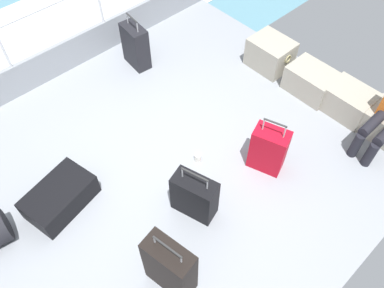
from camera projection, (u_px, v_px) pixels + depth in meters
name	position (u px, v px, depth m)	size (l,w,h in m)	color
ground_plane	(169.00, 162.00, 4.48)	(4.40, 5.20, 0.06)	gray
gunwale_port	(65.00, 56.00, 5.25)	(0.06, 5.20, 0.45)	gray
railing_port	(53.00, 21.00, 4.81)	(0.04, 4.20, 1.02)	silver
sea_wake	(28.00, 42.00, 6.34)	(12.00, 12.00, 0.01)	#598C9E
cargo_crate_0	(270.00, 54.00, 5.31)	(0.60, 0.46, 0.42)	#9E9989
cargo_crate_1	(311.00, 81.00, 5.02)	(0.65, 0.44, 0.35)	#9E9989
cargo_crate_2	(349.00, 101.00, 4.80)	(0.60, 0.45, 0.36)	#9E9989
suitcase_0	(268.00, 149.00, 4.20)	(0.44, 0.35, 0.74)	#B70C1E
suitcase_1	(60.00, 197.00, 4.01)	(0.59, 0.80, 0.28)	black
suitcase_2	(170.00, 267.00, 3.34)	(0.49, 0.29, 0.80)	black
suitcase_3	(136.00, 46.00, 5.27)	(0.43, 0.26, 0.76)	black
suitcase_4	(194.00, 196.00, 3.87)	(0.50, 0.35, 0.67)	black
paper_cup	(198.00, 157.00, 4.43)	(0.08, 0.08, 0.10)	white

